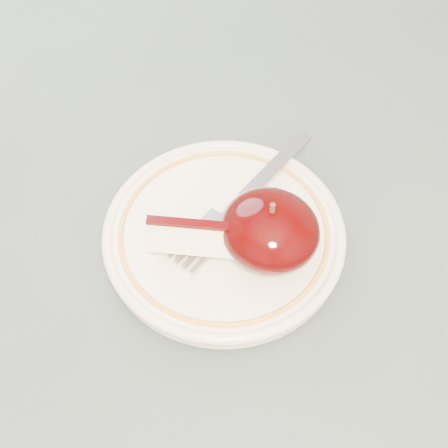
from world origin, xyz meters
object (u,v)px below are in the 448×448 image
Objects in this scene: fork at (244,199)px; table at (135,245)px; apple_half at (270,230)px; plate at (224,234)px.

table is at bearing 113.80° from fork.
table is at bearing -176.09° from apple_half.
fork is (-0.00, 0.03, 0.01)m from plate.
apple_half reaches higher than fork.
apple_half reaches higher than table.
table is 5.27× the size of fork.
fork is at bearing 19.35° from table.
fork is at bearing 147.06° from apple_half.
table is 4.66× the size of plate.
plate is 0.05m from apple_half.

